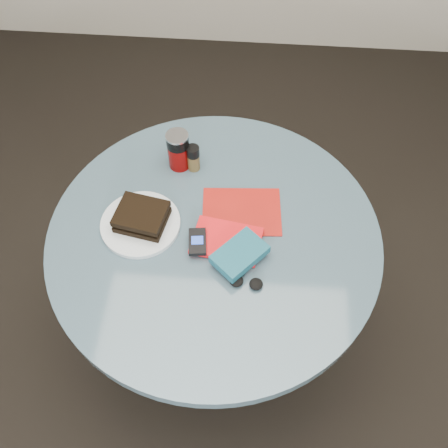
# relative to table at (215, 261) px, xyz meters

# --- Properties ---
(ground) EXTENTS (4.00, 4.00, 0.00)m
(ground) POSITION_rel_table_xyz_m (0.00, 0.00, -0.59)
(ground) COLOR black
(ground) RESTS_ON ground
(table) EXTENTS (1.00, 1.00, 0.75)m
(table) POSITION_rel_table_xyz_m (0.00, 0.00, 0.00)
(table) COLOR black
(table) RESTS_ON ground
(plate) EXTENTS (0.30, 0.30, 0.02)m
(plate) POSITION_rel_table_xyz_m (-0.22, 0.01, 0.17)
(plate) COLOR silver
(plate) RESTS_ON table
(sandwich) EXTENTS (0.16, 0.15, 0.05)m
(sandwich) POSITION_rel_table_xyz_m (-0.22, 0.01, 0.20)
(sandwich) COLOR black
(sandwich) RESTS_ON plate
(soda_can) EXTENTS (0.09, 0.09, 0.14)m
(soda_can) POSITION_rel_table_xyz_m (-0.14, 0.26, 0.23)
(soda_can) COLOR #700605
(soda_can) RESTS_ON table
(pepper_grinder) EXTENTS (0.04, 0.04, 0.10)m
(pepper_grinder) POSITION_rel_table_xyz_m (-0.09, 0.25, 0.21)
(pepper_grinder) COLOR #504222
(pepper_grinder) RESTS_ON table
(magazine) EXTENTS (0.25, 0.20, 0.00)m
(magazine) POSITION_rel_table_xyz_m (0.08, 0.08, 0.17)
(magazine) COLOR maroon
(magazine) RESTS_ON table
(red_book) EXTENTS (0.22, 0.16, 0.02)m
(red_book) POSITION_rel_table_xyz_m (0.04, -0.03, 0.18)
(red_book) COLOR red
(red_book) RESTS_ON magazine
(novel) EXTENTS (0.17, 0.18, 0.03)m
(novel) POSITION_rel_table_xyz_m (0.08, -0.09, 0.20)
(novel) COLOR #134A5C
(novel) RESTS_ON red_book
(mp3_player) EXTENTS (0.06, 0.09, 0.02)m
(mp3_player) POSITION_rel_table_xyz_m (-0.04, -0.05, 0.19)
(mp3_player) COLOR black
(mp3_player) RESTS_ON red_book
(headphones) EXTENTS (0.10, 0.05, 0.02)m
(headphones) POSITION_rel_table_xyz_m (0.11, -0.16, 0.17)
(headphones) COLOR black
(headphones) RESTS_ON table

